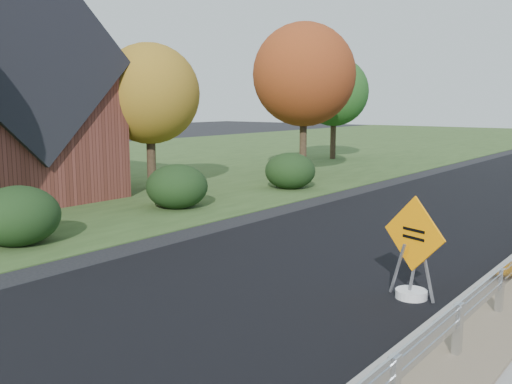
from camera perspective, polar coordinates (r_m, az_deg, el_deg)
The scene contains 9 objects.
grass_verge_near at distance 35.37m, azimuth -10.39°, elevation 3.06°, with size 30.00×120.00×0.03m, color #314A1F.
milled_overlay at distance 24.56m, azimuth 21.69°, elevation -0.01°, with size 7.20×120.00×0.01m, color black.
hedge_south at distance 15.47m, azimuth -22.72°, elevation -2.18°, with size 2.09×2.09×1.52m, color black.
hedge_mid at distance 19.42m, azimuth -7.91°, elevation 0.58°, with size 2.09×2.09×1.52m, color black.
hedge_north at distance 23.66m, azimuth 3.43°, elevation 2.14°, with size 2.09×2.09×1.52m, color black.
tree_near_yellow at distance 23.15m, azimuth -10.61°, elevation 9.61°, with size 3.96×3.96×5.88m.
tree_near_red at distance 27.96m, azimuth 4.82°, elevation 11.60°, with size 4.95×4.95×7.35m.
tree_near_back at distance 36.32m, azimuth 7.81°, elevation 9.90°, with size 4.29×4.29×6.37m.
caution_sign at distance 10.87m, azimuth 15.35°, elevation -7.81°, with size 1.32×0.58×1.91m.
Camera 1 is at (2.32, -13.35, 3.57)m, focal length 40.00 mm.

